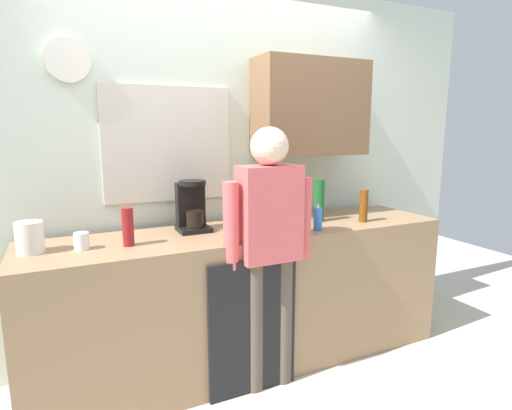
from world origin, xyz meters
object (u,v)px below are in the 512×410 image
object	(u,v)px
bottle_clear_soda	(281,201)
storage_canister	(30,237)
cup_white_mug	(82,241)
bottle_red_vinegar	(128,227)
dish_soap	(318,219)
bottle_green_wine	(319,200)
coffee_maker	(192,208)
bottle_amber_beer	(364,206)
person_at_sink	(269,239)

from	to	relation	value
bottle_clear_soda	storage_canister	bearing A→B (deg)	-174.46
storage_canister	cup_white_mug	bearing A→B (deg)	-10.55
bottle_clear_soda	cup_white_mug	bearing A→B (deg)	-171.51
cup_white_mug	storage_canister	size ratio (longest dim) A/B	0.56
cup_white_mug	storage_canister	world-z (taller)	storage_canister
bottle_red_vinegar	dish_soap	world-z (taller)	bottle_red_vinegar
bottle_red_vinegar	bottle_green_wine	world-z (taller)	bottle_green_wine
coffee_maker	bottle_green_wine	xyz separation A→B (m)	(0.89, -0.13, 0.00)
bottle_red_vinegar	cup_white_mug	bearing A→B (deg)	172.57
bottle_red_vinegar	bottle_amber_beer	distance (m)	1.60
bottle_clear_soda	storage_canister	size ratio (longest dim) A/B	1.65
bottle_red_vinegar	person_at_sink	bearing A→B (deg)	-17.74
coffee_maker	person_at_sink	size ratio (longest dim) A/B	0.21
coffee_maker	bottle_clear_soda	xyz separation A→B (m)	(0.68, 0.04, -0.01)
bottle_red_vinegar	bottle_green_wine	bearing A→B (deg)	3.02
storage_canister	person_at_sink	bearing A→B (deg)	-14.39
bottle_red_vinegar	person_at_sink	world-z (taller)	person_at_sink
person_at_sink	bottle_clear_soda	bearing A→B (deg)	53.96
bottle_clear_soda	dish_soap	distance (m)	0.40
bottle_red_vinegar	person_at_sink	distance (m)	0.81
coffee_maker	person_at_sink	distance (m)	0.57
bottle_green_wine	cup_white_mug	xyz separation A→B (m)	(-1.57, -0.04, -0.10)
coffee_maker	storage_canister	distance (m)	0.93
cup_white_mug	person_at_sink	size ratio (longest dim) A/B	0.06
person_at_sink	bottle_amber_beer	bearing A→B (deg)	10.76
coffee_maker	bottle_red_vinegar	bearing A→B (deg)	-155.53
bottle_clear_soda	person_at_sink	size ratio (longest dim) A/B	0.17
coffee_maker	bottle_clear_soda	world-z (taller)	coffee_maker
coffee_maker	bottle_clear_soda	bearing A→B (deg)	3.17
bottle_green_wine	bottle_clear_soda	size ratio (longest dim) A/B	1.07
bottle_amber_beer	bottle_red_vinegar	bearing A→B (deg)	177.14
bottle_amber_beer	storage_canister	world-z (taller)	bottle_amber_beer
bottle_red_vinegar	bottle_clear_soda	bearing A→B (deg)	11.90
bottle_green_wine	bottle_clear_soda	world-z (taller)	bottle_green_wine
bottle_clear_soda	person_at_sink	distance (m)	0.60
cup_white_mug	coffee_maker	bearing A→B (deg)	13.69
coffee_maker	cup_white_mug	size ratio (longest dim) A/B	3.47
cup_white_mug	bottle_amber_beer	bearing A→B (deg)	-3.47
bottle_amber_beer	storage_canister	bearing A→B (deg)	175.68
coffee_maker	bottle_green_wine	world-z (taller)	coffee_maker
bottle_red_vinegar	bottle_amber_beer	size ratio (longest dim) A/B	0.96
bottle_clear_soda	person_at_sink	bearing A→B (deg)	-125.64
bottle_green_wine	person_at_sink	size ratio (longest dim) A/B	0.19
dish_soap	storage_canister	bearing A→B (deg)	171.97
bottle_amber_beer	storage_canister	xyz separation A→B (m)	(-2.09, 0.16, -0.03)
bottle_amber_beer	cup_white_mug	xyz separation A→B (m)	(-1.85, 0.11, -0.07)
bottle_green_wine	dish_soap	world-z (taller)	bottle_green_wine
bottle_red_vinegar	coffee_maker	bearing A→B (deg)	24.47
bottle_green_wine	cup_white_mug	size ratio (longest dim) A/B	3.16
bottle_red_vinegar	bottle_green_wine	distance (m)	1.33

